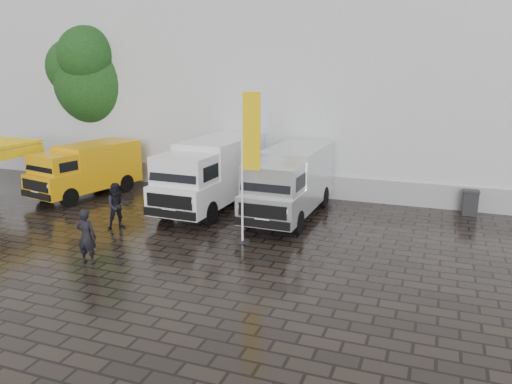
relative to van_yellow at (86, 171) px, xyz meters
The scene contains 11 objects.
ground 9.80m from the van_yellow, 27.62° to the right, with size 120.00×120.00×0.00m, color black.
exhibition_hall 16.38m from the van_yellow, 47.24° to the left, with size 44.00×16.00×12.00m, color silver.
hall_plinth 11.18m from the van_yellow, 17.94° to the left, with size 44.00×0.15×1.00m, color gray.
van_yellow is the anchor object (origin of this frame).
van_white 6.18m from the van_yellow, ahead, with size 2.16×6.47×2.80m, color white, non-canonical shape.
van_silver 9.55m from the van_yellow, ahead, with size 2.03×6.08×2.64m, color silver, non-canonical shape.
flagpole 9.80m from the van_yellow, 19.40° to the right, with size 0.88×0.50×5.18m.
tree 6.59m from the van_yellow, 118.65° to the left, with size 4.46×4.46×8.01m.
wheelie_bin 16.47m from the van_yellow, 10.21° to the left, with size 0.60×0.60×0.99m, color black.
person_front 8.44m from the van_yellow, 51.14° to the right, with size 0.61×0.40×1.68m, color black.
person_tent 5.37m from the van_yellow, 39.57° to the right, with size 0.82×0.64×1.68m, color black.
Camera 1 is at (6.28, -13.40, 5.74)m, focal length 35.00 mm.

